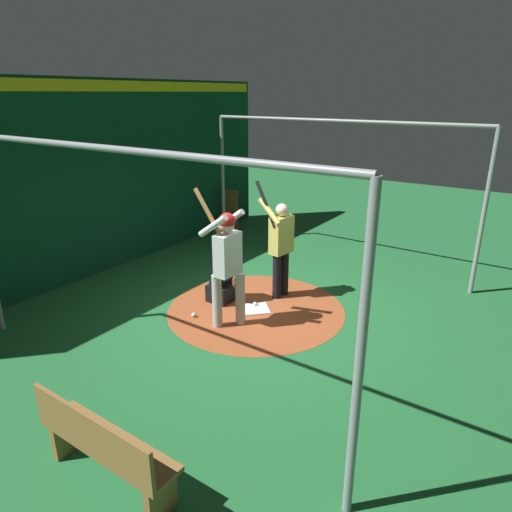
# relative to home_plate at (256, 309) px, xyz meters

# --- Properties ---
(ground_plane) EXTENTS (25.61, 25.61, 0.00)m
(ground_plane) POSITION_rel_home_plate_xyz_m (0.00, 0.00, -0.01)
(ground_plane) COLOR #216633
(dirt_circle) EXTENTS (2.95, 2.95, 0.01)m
(dirt_circle) POSITION_rel_home_plate_xyz_m (0.00, 0.00, -0.01)
(dirt_circle) COLOR #9E4C28
(dirt_circle) RESTS_ON ground
(home_plate) EXTENTS (0.59, 0.59, 0.01)m
(home_plate) POSITION_rel_home_plate_xyz_m (0.00, 0.00, 0.00)
(home_plate) COLOR white
(home_plate) RESTS_ON dirt_circle
(batter) EXTENTS (0.68, 0.49, 2.14)m
(batter) POSITION_rel_home_plate_xyz_m (-0.06, -0.68, 1.09)
(batter) COLOR #BCBCC0
(batter) RESTS_ON ground
(catcher) EXTENTS (0.58, 0.40, 0.99)m
(catcher) POSITION_rel_home_plate_xyz_m (-0.64, -0.05, 0.38)
(catcher) COLOR black
(catcher) RESTS_ON ground
(visitor) EXTENTS (0.59, 0.51, 2.05)m
(visitor) POSITION_rel_home_plate_xyz_m (0.05, 0.68, 0.96)
(visitor) COLOR black
(visitor) RESTS_ON ground
(back_wall) EXTENTS (0.23, 9.61, 3.69)m
(back_wall) POSITION_rel_home_plate_xyz_m (-3.64, 0.00, 1.85)
(back_wall) COLOR #0C3D26
(back_wall) RESTS_ON ground
(cage_frame) EXTENTS (5.75, 5.58, 2.94)m
(cage_frame) POSITION_rel_home_plate_xyz_m (0.00, 0.00, 2.06)
(cage_frame) COLOR gray
(cage_frame) RESTS_ON ground
(bat_rack) EXTENTS (0.70, 0.21, 1.05)m
(bat_rack) POSITION_rel_home_plate_xyz_m (-3.39, 3.61, 0.48)
(bat_rack) COLOR olive
(bat_rack) RESTS_ON ground
(bench) EXTENTS (1.55, 0.36, 0.85)m
(bench) POSITION_rel_home_plate_xyz_m (0.89, -3.75, 0.43)
(bench) COLOR olive
(bench) RESTS_ON ground
(baseball_0) EXTENTS (0.07, 0.07, 0.07)m
(baseball_0) POSITION_rel_home_plate_xyz_m (-0.07, 0.08, 0.03)
(baseball_0) COLOR white
(baseball_0) RESTS_ON dirt_circle
(baseball_1) EXTENTS (0.07, 0.07, 0.07)m
(baseball_1) POSITION_rel_home_plate_xyz_m (-0.75, 0.03, 0.03)
(baseball_1) COLOR white
(baseball_1) RESTS_ON dirt_circle
(baseball_2) EXTENTS (0.07, 0.07, 0.07)m
(baseball_2) POSITION_rel_home_plate_xyz_m (-0.67, -0.80, 0.03)
(baseball_2) COLOR white
(baseball_2) RESTS_ON dirt_circle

